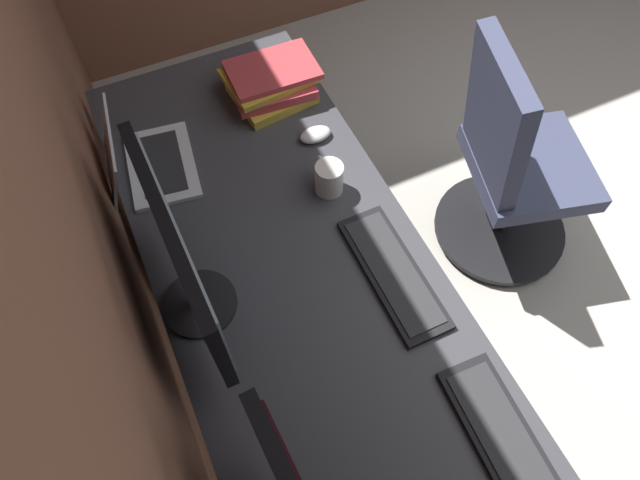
{
  "coord_description": "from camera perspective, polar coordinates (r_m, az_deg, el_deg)",
  "views": [
    {
      "loc": [
        -0.45,
        1.93,
        2.1
      ],
      "look_at": [
        0.18,
        1.64,
        0.95
      ],
      "focal_mm": 31.46,
      "sensor_mm": 36.0,
      "label": 1
    }
  ],
  "objects": [
    {
      "name": "keyboard_main",
      "position": [
        1.55,
        7.46,
        -3.31
      ],
      "size": [
        0.42,
        0.14,
        0.02
      ],
      "color": "black",
      "rests_on": "desk"
    },
    {
      "name": "monitor_secondary",
      "position": [
        1.33,
        -13.89,
        -1.87
      ],
      "size": [
        0.57,
        0.2,
        0.43
      ],
      "color": "black",
      "rests_on": "desk"
    },
    {
      "name": "office_chair",
      "position": [
        2.22,
        18.81,
        6.74
      ],
      "size": [
        0.56,
        0.6,
        0.97
      ],
      "color": "#383D56",
      "rests_on": "ground"
    },
    {
      "name": "keyboard_spare",
      "position": [
        1.46,
        18.41,
        -19.11
      ],
      "size": [
        0.43,
        0.16,
        0.02
      ],
      "color": "black",
      "rests_on": "desk"
    },
    {
      "name": "desk",
      "position": [
        1.59,
        -1.64,
        -5.97
      ],
      "size": [
        2.0,
        0.75,
        0.73
      ],
      "color": "#38383D",
      "rests_on": "ground"
    },
    {
      "name": "wall_back",
      "position": [
        0.94,
        -23.52,
        -8.34
      ],
      "size": [
        4.79,
        0.1,
        2.6
      ],
      "primitive_type": "cube",
      "color": "brown",
      "rests_on": "ground"
    },
    {
      "name": "mouse_main",
      "position": [
        1.82,
        -0.47,
        10.68
      ],
      "size": [
        0.06,
        0.1,
        0.03
      ],
      "primitive_type": "ellipsoid",
      "color": "silver",
      "rests_on": "desk"
    },
    {
      "name": "book_stack_near",
      "position": [
        1.94,
        -5.04,
        15.74
      ],
      "size": [
        0.26,
        0.31,
        0.11
      ],
      "color": "gold",
      "rests_on": "desk"
    },
    {
      "name": "laptop_leftmost",
      "position": [
        1.8,
        -17.68,
        7.7
      ],
      "size": [
        0.34,
        0.3,
        0.2
      ],
      "color": "silver",
      "rests_on": "desk"
    },
    {
      "name": "drawer_pedestal",
      "position": [
        2.05,
        -6.74,
        -0.71
      ],
      "size": [
        0.4,
        0.51,
        0.69
      ],
      "color": "#38383D",
      "rests_on": "ground"
    },
    {
      "name": "coffee_mug",
      "position": [
        1.67,
        0.9,
        6.36
      ],
      "size": [
        0.12,
        0.08,
        0.1
      ],
      "color": "silver",
      "rests_on": "desk"
    }
  ]
}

